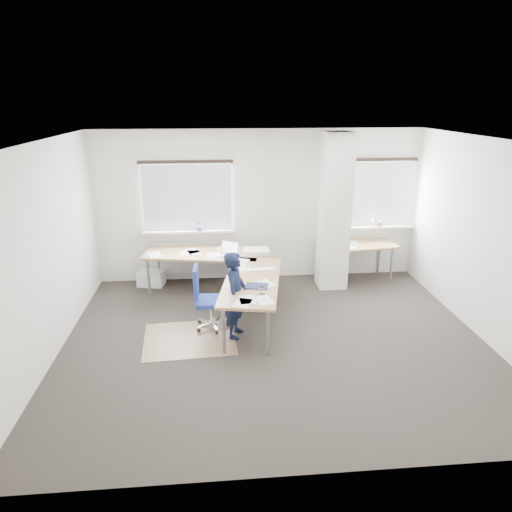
{
  "coord_description": "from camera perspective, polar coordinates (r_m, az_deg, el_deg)",
  "views": [
    {
      "loc": [
        -0.79,
        -5.77,
        3.3
      ],
      "look_at": [
        -0.19,
        0.9,
        0.98
      ],
      "focal_mm": 32.0,
      "sensor_mm": 36.0,
      "label": 1
    }
  ],
  "objects": [
    {
      "name": "ground",
      "position": [
        6.7,
        2.34,
        -10.45
      ],
      "size": [
        6.0,
        6.0,
        0.0
      ],
      "primitive_type": "plane",
      "color": "#282420",
      "rests_on": "ground"
    },
    {
      "name": "room_shell",
      "position": [
        6.49,
        3.63,
        5.21
      ],
      "size": [
        6.04,
        5.04,
        2.82
      ],
      "color": "silver",
      "rests_on": "ground"
    },
    {
      "name": "floor_mat",
      "position": [
        6.79,
        -8.3,
        -10.2
      ],
      "size": [
        1.37,
        1.18,
        0.01
      ],
      "primitive_type": "cube",
      "rotation": [
        0.0,
        0.0,
        0.07
      ],
      "color": "#8B694B",
      "rests_on": "ground"
    },
    {
      "name": "white_crate",
      "position": [
        8.71,
        -12.97,
        -2.68
      ],
      "size": [
        0.52,
        0.41,
        0.28
      ],
      "primitive_type": "cube",
      "rotation": [
        0.0,
        0.0,
        -0.19
      ],
      "color": "white",
      "rests_on": "ground"
    },
    {
      "name": "person",
      "position": [
        6.54,
        -2.6,
        -4.89
      ],
      "size": [
        0.42,
        0.54,
        1.29
      ],
      "primitive_type": "imported",
      "rotation": [
        0.0,
        0.0,
        1.29
      ],
      "color": "black",
      "rests_on": "ground"
    },
    {
      "name": "desk_main",
      "position": [
        7.47,
        -3.52,
        -1.37
      ],
      "size": [
        2.4,
        2.98,
        0.96
      ],
      "rotation": [
        0.0,
        0.0,
        -0.17
      ],
      "color": "brown",
      "rests_on": "ground"
    },
    {
      "name": "desk_side",
      "position": [
        8.75,
        12.54,
        1.25
      ],
      "size": [
        1.48,
        0.87,
        1.22
      ],
      "rotation": [
        0.0,
        0.0,
        0.13
      ],
      "color": "brown",
      "rests_on": "ground"
    },
    {
      "name": "task_chair",
      "position": [
        6.94,
        -5.88,
        -6.86
      ],
      "size": [
        0.53,
        0.53,
        0.98
      ],
      "rotation": [
        0.0,
        0.0,
        -0.03
      ],
      "color": "navy",
      "rests_on": "ground"
    }
  ]
}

